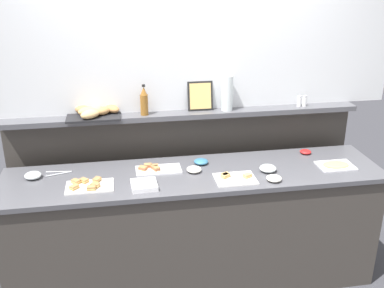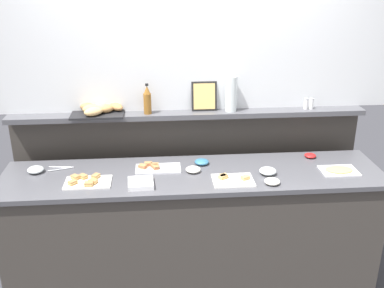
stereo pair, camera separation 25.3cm
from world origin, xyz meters
name	(u,v)px [view 1 (the left image)]	position (x,y,z in m)	size (l,w,h in m)	color
ground_plane	(183,237)	(0.00, 0.60, 0.00)	(12.00, 12.00, 0.00)	#38383D
buffet_counter	(194,228)	(0.00, 0.00, 0.47)	(2.75, 0.63, 0.93)	#3D3833
back_ledge_unit	(184,177)	(0.00, 0.49, 0.66)	(2.79, 0.22, 1.26)	#3D3833
upper_wall_panel	(183,22)	(0.00, 0.52, 1.93)	(3.39, 0.08, 1.34)	silver
sandwich_platter_side	(235,178)	(0.26, -0.15, 0.94)	(0.28, 0.21, 0.04)	white
sandwich_platter_rear	(156,169)	(-0.27, 0.09, 0.94)	(0.33, 0.17, 0.04)	silver
sandwich_platter_front	(88,185)	(-0.74, -0.09, 0.95)	(0.32, 0.20, 0.04)	white
cold_cuts_platter	(336,165)	(1.05, -0.06, 0.94)	(0.26, 0.19, 0.02)	white
glass_bowl_large	(33,176)	(-1.13, 0.10, 0.95)	(0.12, 0.12, 0.05)	silver
glass_bowl_medium	(268,169)	(0.53, -0.06, 0.96)	(0.12, 0.12, 0.05)	silver
condiment_bowl_teal	(201,162)	(0.08, 0.15, 0.95)	(0.11, 0.11, 0.04)	teal
condiment_bowl_dark	(306,152)	(0.93, 0.21, 0.95)	(0.09, 0.09, 0.03)	red
condiment_bowl_red	(274,178)	(0.52, -0.21, 0.95)	(0.11, 0.11, 0.04)	silver
condiment_bowl_cream	(194,169)	(0.00, 0.02, 0.95)	(0.11, 0.11, 0.04)	silver
serving_tongs	(59,173)	(-0.96, 0.15, 0.94)	(0.19, 0.08, 0.01)	#B7BABF
napkin_stack	(144,185)	(-0.37, -0.16, 0.95)	(0.17, 0.17, 0.03)	white
vinegar_bottle_amber	(144,102)	(-0.32, 0.41, 1.37)	(0.06, 0.06, 0.24)	#8E5B23
salt_shaker	(299,101)	(0.93, 0.42, 1.30)	(0.03, 0.03, 0.09)	white
pepper_shaker	(304,101)	(0.97, 0.42, 1.30)	(0.03, 0.03, 0.09)	white
bread_basket	(94,112)	(-0.69, 0.42, 1.30)	(0.41, 0.28, 0.08)	black
framed_picture	(200,96)	(0.12, 0.46, 1.37)	(0.20, 0.06, 0.23)	black
water_carafe	(227,93)	(0.33, 0.42, 1.40)	(0.09, 0.09, 0.28)	silver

